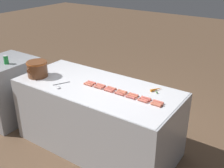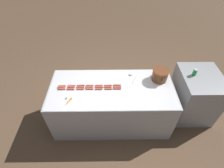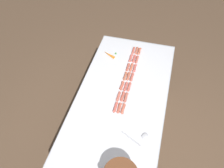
% 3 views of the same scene
% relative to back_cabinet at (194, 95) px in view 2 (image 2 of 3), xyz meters
% --- Properties ---
extents(ground_plane, '(20.00, 20.00, 0.00)m').
position_rel_back_cabinet_xyz_m(ground_plane, '(0.19, -1.60, -0.48)').
color(ground_plane, brown).
extents(griddle_counter, '(0.95, 2.12, 0.90)m').
position_rel_back_cabinet_xyz_m(griddle_counter, '(0.19, -1.60, -0.03)').
color(griddle_counter, '#ADAFB5').
rests_on(griddle_counter, ground_plane).
extents(back_cabinet, '(0.84, 0.71, 0.97)m').
position_rel_back_cabinet_xyz_m(back_cabinet, '(0.00, 0.00, 0.00)').
color(back_cabinet, '#939599').
rests_on(back_cabinet, ground_plane).
extents(hot_dog_0, '(0.03, 0.13, 0.03)m').
position_rel_back_cabinet_xyz_m(hot_dog_0, '(0.14, -2.44, 0.43)').
color(hot_dog_0, '#CC674C').
rests_on(hot_dog_0, griddle_counter).
extents(hot_dog_1, '(0.03, 0.13, 0.03)m').
position_rel_back_cabinet_xyz_m(hot_dog_1, '(0.14, -2.28, 0.43)').
color(hot_dog_1, '#CA614F').
rests_on(hot_dog_1, griddle_counter).
extents(hot_dog_2, '(0.04, 0.13, 0.03)m').
position_rel_back_cabinet_xyz_m(hot_dog_2, '(0.14, -2.12, 0.43)').
color(hot_dog_2, '#C25A50').
rests_on(hot_dog_2, griddle_counter).
extents(hot_dog_3, '(0.03, 0.13, 0.03)m').
position_rel_back_cabinet_xyz_m(hot_dog_3, '(0.14, -1.97, 0.43)').
color(hot_dog_3, '#C25A4A').
rests_on(hot_dog_3, griddle_counter).
extents(hot_dog_4, '(0.03, 0.13, 0.03)m').
position_rel_back_cabinet_xyz_m(hot_dog_4, '(0.14, -1.82, 0.43)').
color(hot_dog_4, '#C96050').
rests_on(hot_dog_4, griddle_counter).
extents(hot_dog_5, '(0.03, 0.13, 0.03)m').
position_rel_back_cabinet_xyz_m(hot_dog_5, '(0.14, -1.66, 0.43)').
color(hot_dog_5, '#BF614E').
rests_on(hot_dog_5, griddle_counter).
extents(hot_dog_6, '(0.03, 0.13, 0.03)m').
position_rel_back_cabinet_xyz_m(hot_dog_6, '(0.13, -1.51, 0.43)').
color(hot_dog_6, '#CA644C').
rests_on(hot_dog_6, griddle_counter).
extents(hot_dog_7, '(0.03, 0.13, 0.03)m').
position_rel_back_cabinet_xyz_m(hot_dog_7, '(0.17, -2.44, 0.43)').
color(hot_dog_7, '#C4654E').
rests_on(hot_dog_7, griddle_counter).
extents(hot_dog_8, '(0.03, 0.13, 0.03)m').
position_rel_back_cabinet_xyz_m(hot_dog_8, '(0.17, -2.28, 0.43)').
color(hot_dog_8, '#CA5A4F').
rests_on(hot_dog_8, griddle_counter).
extents(hot_dog_9, '(0.03, 0.13, 0.03)m').
position_rel_back_cabinet_xyz_m(hot_dog_9, '(0.18, -2.13, 0.43)').
color(hot_dog_9, '#CD6548').
rests_on(hot_dog_9, griddle_counter).
extents(hot_dog_10, '(0.03, 0.13, 0.03)m').
position_rel_back_cabinet_xyz_m(hot_dog_10, '(0.18, -1.98, 0.43)').
color(hot_dog_10, '#C2634A').
rests_on(hot_dog_10, griddle_counter).
extents(hot_dog_11, '(0.03, 0.13, 0.03)m').
position_rel_back_cabinet_xyz_m(hot_dog_11, '(0.17, -1.81, 0.43)').
color(hot_dog_11, '#C85A4D').
rests_on(hot_dog_11, griddle_counter).
extents(hot_dog_12, '(0.03, 0.13, 0.03)m').
position_rel_back_cabinet_xyz_m(hot_dog_12, '(0.18, -1.67, 0.43)').
color(hot_dog_12, '#C55A47').
rests_on(hot_dog_12, griddle_counter).
extents(hot_dog_13, '(0.03, 0.13, 0.03)m').
position_rel_back_cabinet_xyz_m(hot_dog_13, '(0.17, -1.51, 0.43)').
color(hot_dog_13, '#C45F49').
rests_on(hot_dog_13, griddle_counter).
extents(hot_dog_14, '(0.03, 0.13, 0.03)m').
position_rel_back_cabinet_xyz_m(hot_dog_14, '(0.21, -2.43, 0.43)').
color(hot_dog_14, '#CB5E4C').
rests_on(hot_dog_14, griddle_counter).
extents(hot_dog_15, '(0.03, 0.13, 0.03)m').
position_rel_back_cabinet_xyz_m(hot_dog_15, '(0.22, -2.28, 0.43)').
color(hot_dog_15, '#CD5C4F').
rests_on(hot_dog_15, griddle_counter).
extents(hot_dog_16, '(0.03, 0.13, 0.03)m').
position_rel_back_cabinet_xyz_m(hot_dog_16, '(0.22, -2.12, 0.43)').
color(hot_dog_16, '#C45C4A').
rests_on(hot_dog_16, griddle_counter).
extents(hot_dog_17, '(0.03, 0.13, 0.03)m').
position_rel_back_cabinet_xyz_m(hot_dog_17, '(0.22, -1.97, 0.43)').
color(hot_dog_17, '#BF6347').
rests_on(hot_dog_17, griddle_counter).
extents(hot_dog_18, '(0.04, 0.13, 0.03)m').
position_rel_back_cabinet_xyz_m(hot_dog_18, '(0.22, -1.82, 0.43)').
color(hot_dog_18, '#C75E48').
rests_on(hot_dog_18, griddle_counter).
extents(hot_dog_19, '(0.03, 0.13, 0.03)m').
position_rel_back_cabinet_xyz_m(hot_dog_19, '(0.22, -1.66, 0.43)').
color(hot_dog_19, '#C96350').
rests_on(hot_dog_19, griddle_counter).
extents(hot_dog_20, '(0.03, 0.13, 0.03)m').
position_rel_back_cabinet_xyz_m(hot_dog_20, '(0.21, -1.51, 0.43)').
color(hot_dog_20, '#CD5A4D').
rests_on(hot_dog_20, griddle_counter).
extents(bean_pot, '(0.34, 0.28, 0.21)m').
position_rel_back_cabinet_xyz_m(bean_pot, '(-0.01, -0.77, 0.54)').
color(bean_pot, brown).
rests_on(bean_pot, griddle_counter).
extents(serving_spoon, '(0.26, 0.16, 0.02)m').
position_rel_back_cabinet_xyz_m(serving_spoon, '(-0.09, -1.24, 0.43)').
color(serving_spoon, '#B7B7BC').
rests_on(serving_spoon, griddle_counter).
extents(carrot, '(0.17, 0.11, 0.03)m').
position_rel_back_cabinet_xyz_m(carrot, '(0.49, -2.28, 0.44)').
color(carrot, orange).
rests_on(carrot, griddle_counter).
extents(soda_can, '(0.07, 0.07, 0.13)m').
position_rel_back_cabinet_xyz_m(soda_can, '(-0.05, -0.16, 0.55)').
color(soda_can, '#1E8C38').
rests_on(soda_can, back_cabinet).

